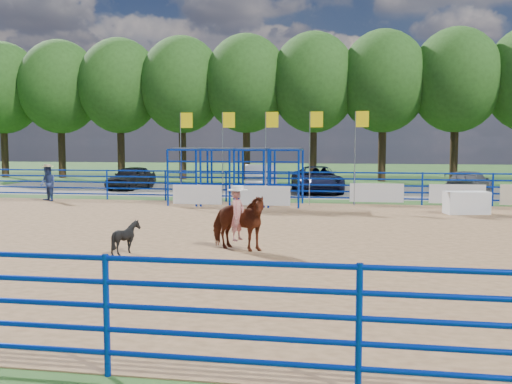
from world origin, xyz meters
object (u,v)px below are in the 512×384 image
at_px(announcer_table, 467,203).
at_px(car_d, 469,183).
at_px(calf, 126,237).
at_px(spectator_cowboy, 48,183).
at_px(car_b, 260,179).
at_px(horse_and_rider, 238,218).
at_px(car_c, 317,179).
at_px(car_a, 131,177).

xyz_separation_m(announcer_table, car_d, (1.63, 8.08, 0.20)).
relative_size(calf, spectator_cowboy, 0.48).
xyz_separation_m(calf, car_d, (11.72, 17.98, 0.23)).
relative_size(calf, car_b, 0.17).
bearing_deg(calf, car_d, -56.52).
height_order(horse_and_rider, car_b, horse_and_rider).
height_order(car_b, car_c, car_b).
height_order(spectator_cowboy, car_c, spectator_cowboy).
relative_size(horse_and_rider, car_b, 0.49).
distance_m(horse_and_rider, car_b, 17.17).
xyz_separation_m(horse_and_rider, car_c, (0.97, 17.77, -0.12)).
xyz_separation_m(car_b, car_d, (11.19, 0.03, -0.14)).
distance_m(horse_and_rider, car_c, 17.80).
height_order(announcer_table, calf, announcer_table).
bearing_deg(car_a, calf, -62.63).
bearing_deg(car_c, spectator_cowboy, -162.44).
height_order(horse_and_rider, car_a, horse_and_rider).
bearing_deg(car_c, horse_and_rider, -105.20).
relative_size(announcer_table, horse_and_rider, 0.70).
bearing_deg(car_c, car_a, 165.49).
height_order(horse_and_rider, spectator_cowboy, horse_and_rider).
xyz_separation_m(horse_and_rider, car_d, (9.02, 17.07, -0.20)).
bearing_deg(car_c, announcer_table, -65.93).
distance_m(spectator_cowboy, car_a, 7.63).
bearing_deg(horse_and_rider, announcer_table, 50.55).
relative_size(horse_and_rider, car_c, 0.45).
height_order(announcer_table, horse_and_rider, horse_and_rider).
distance_m(car_c, car_d, 8.09).
bearing_deg(spectator_cowboy, horse_and_rider, -43.11).
xyz_separation_m(horse_and_rider, car_b, (-2.17, 17.04, -0.06)).
bearing_deg(spectator_cowboy, car_d, 17.26).
relative_size(announcer_table, car_a, 0.40).
relative_size(spectator_cowboy, car_b, 0.36).
bearing_deg(car_b, car_c, -177.20).
xyz_separation_m(announcer_table, car_c, (-6.42, 8.79, 0.29)).
distance_m(calf, car_c, 19.04).
xyz_separation_m(horse_and_rider, calf, (-2.69, -0.91, -0.42)).
bearing_deg(car_c, car_d, -17.08).
height_order(announcer_table, car_c, car_c).
bearing_deg(car_a, car_d, 2.28).
height_order(calf, car_a, car_a).
height_order(calf, car_d, car_d).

